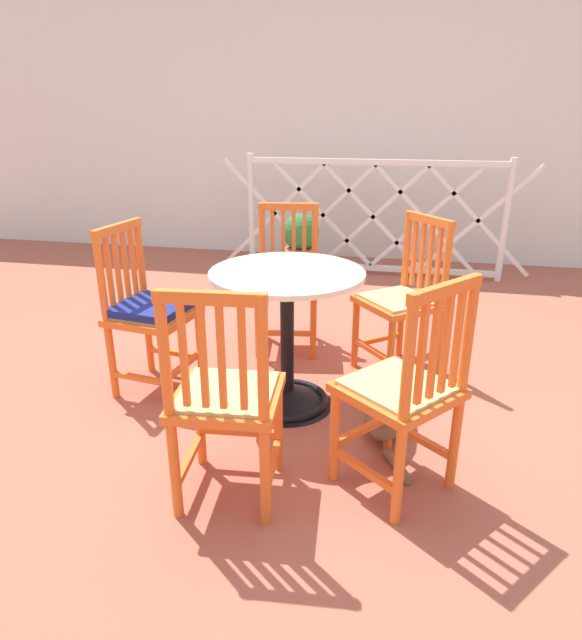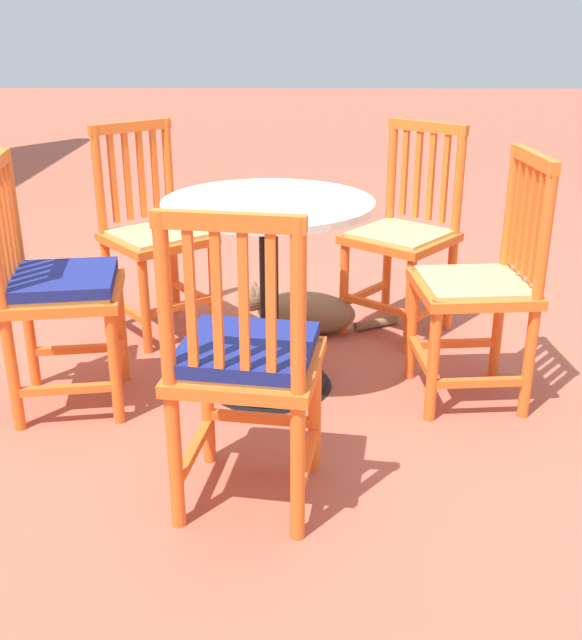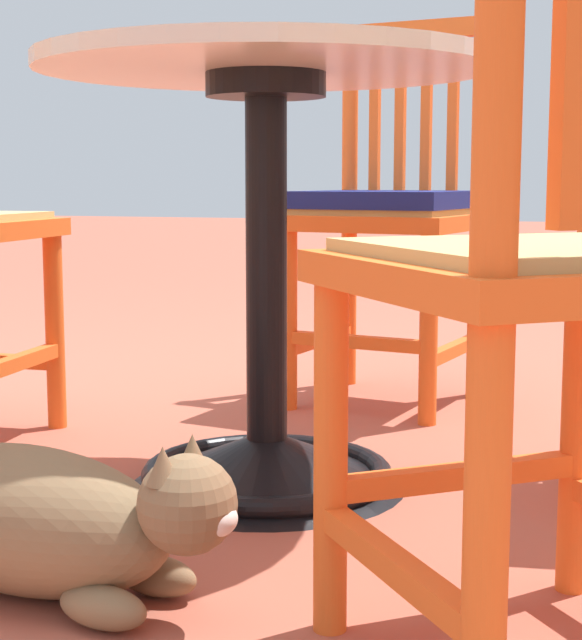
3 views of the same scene
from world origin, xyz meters
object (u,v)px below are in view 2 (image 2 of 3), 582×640
at_px(cafe_table, 269,317).
at_px(orange_chair_near_fence, 57,289).
at_px(orange_chair_tucked_in, 481,287).
at_px(orange_chair_by_planter, 404,237).
at_px(tabby_cat, 298,312).
at_px(orange_chair_at_corner, 246,364).
at_px(orange_chair_facing_out, 154,237).

distance_m(cafe_table, orange_chair_near_fence, 0.77).
distance_m(orange_chair_tucked_in, orange_chair_by_planter, 0.69).
distance_m(cafe_table, orange_chair_by_planter, 0.83).
bearing_deg(orange_chair_tucked_in, tabby_cat, 47.03).
bearing_deg(orange_chair_at_corner, cafe_table, -2.61).
relative_size(cafe_table, orange_chair_by_planter, 0.83).
bearing_deg(orange_chair_tucked_in, orange_chair_facing_out, 63.54).
relative_size(cafe_table, orange_chair_at_corner, 0.83).
bearing_deg(orange_chair_tucked_in, orange_chair_by_planter, 16.47).
relative_size(orange_chair_at_corner, orange_chair_by_planter, 1.00).
bearing_deg(orange_chair_by_planter, cafe_table, 135.74).
relative_size(orange_chair_facing_out, orange_chair_near_fence, 1.00).
bearing_deg(orange_chair_facing_out, orange_chair_near_fence, 163.60).
relative_size(cafe_table, orange_chair_facing_out, 0.83).
xyz_separation_m(cafe_table, orange_chair_at_corner, (-0.76, 0.03, 0.16)).
height_order(cafe_table, orange_chair_at_corner, orange_chair_at_corner).
distance_m(orange_chair_near_fence, orange_chair_tucked_in, 1.50).
xyz_separation_m(orange_chair_facing_out, orange_chair_by_planter, (0.02, -1.09, 0.00)).
bearing_deg(cafe_table, orange_chair_near_fence, 101.93).
bearing_deg(cafe_table, orange_chair_facing_out, 42.95).
bearing_deg(orange_chair_at_corner, tabby_cat, -6.18).
distance_m(orange_chair_facing_out, orange_chair_at_corner, 1.41).
xyz_separation_m(cafe_table, tabby_cat, (0.53, -0.11, -0.19)).
distance_m(orange_chair_facing_out, orange_chair_by_planter, 1.09).
distance_m(orange_chair_near_fence, tabby_cat, 1.14).
height_order(cafe_table, orange_chair_facing_out, orange_chair_facing_out).
height_order(orange_chair_by_planter, tabby_cat, orange_chair_by_planter).
bearing_deg(orange_chair_by_planter, orange_chair_at_corner, 155.80).
distance_m(orange_chair_facing_out, tabby_cat, 0.72).
relative_size(orange_chair_near_fence, tabby_cat, 1.23).
height_order(orange_chair_at_corner, orange_chair_by_planter, same).
bearing_deg(orange_chair_tucked_in, orange_chair_at_corner, 130.54).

